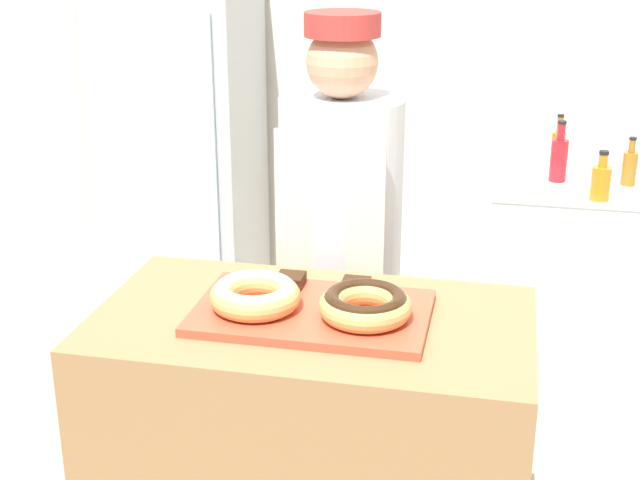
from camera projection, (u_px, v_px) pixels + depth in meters
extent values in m
cube|color=silver|center=(412.00, 52.00, 4.16)|extent=(8.00, 0.06, 2.70)
cube|color=#997047|center=(312.00, 472.00, 2.51)|extent=(1.16, 0.66, 0.97)
cube|color=#D84C33|center=(312.00, 313.00, 2.34)|extent=(0.61, 0.38, 0.02)
torus|color=tan|center=(255.00, 296.00, 2.33)|extent=(0.24, 0.24, 0.07)
torus|color=#EFADC6|center=(255.00, 290.00, 2.32)|extent=(0.21, 0.21, 0.04)
torus|color=tan|center=(365.00, 306.00, 2.27)|extent=(0.24, 0.24, 0.07)
torus|color=#331E0F|center=(365.00, 300.00, 2.26)|extent=(0.21, 0.21, 0.04)
cube|color=#382111|center=(291.00, 280.00, 2.48)|extent=(0.07, 0.07, 0.03)
cube|color=#382111|center=(356.00, 286.00, 2.44)|extent=(0.07, 0.07, 0.03)
cylinder|color=#4C4C51|center=(339.00, 390.00, 3.10)|extent=(0.28, 0.28, 0.82)
cylinder|color=silver|center=(341.00, 193.00, 2.85)|extent=(0.39, 0.39, 0.61)
cube|color=silver|center=(329.00, 330.00, 2.82)|extent=(0.34, 0.02, 1.29)
sphere|color=tan|center=(342.00, 62.00, 2.70)|extent=(0.22, 0.22, 0.22)
cylinder|color=#B2332D|center=(343.00, 24.00, 2.66)|extent=(0.23, 0.23, 0.07)
cube|color=#ADB2B7|center=(179.00, 162.00, 4.21)|extent=(0.71, 0.59, 1.72)
cube|color=silver|center=(154.00, 172.00, 3.92)|extent=(0.58, 0.02, 1.38)
cube|color=silver|center=(601.00, 278.00, 3.96)|extent=(0.99, 0.61, 0.87)
cube|color=gray|center=(612.00, 189.00, 3.82)|extent=(1.00, 0.61, 0.01)
cylinder|color=#99661E|center=(629.00, 169.00, 3.79)|extent=(0.06, 0.06, 0.14)
cylinder|color=#99661E|center=(632.00, 146.00, 3.75)|extent=(0.03, 0.03, 0.06)
cylinder|color=black|center=(633.00, 138.00, 3.74)|extent=(0.03, 0.03, 0.01)
cylinder|color=red|center=(559.00, 161.00, 3.84)|extent=(0.07, 0.07, 0.18)
cylinder|color=red|center=(561.00, 132.00, 3.79)|extent=(0.03, 0.03, 0.07)
cylinder|color=black|center=(562.00, 122.00, 3.78)|extent=(0.04, 0.04, 0.01)
cylinder|color=#99661E|center=(557.00, 153.00, 3.95)|extent=(0.06, 0.06, 0.18)
cylinder|color=#99661E|center=(560.00, 125.00, 3.91)|extent=(0.03, 0.03, 0.07)
cylinder|color=black|center=(561.00, 116.00, 3.90)|extent=(0.03, 0.03, 0.01)
cylinder|color=orange|center=(601.00, 184.00, 3.59)|extent=(0.08, 0.08, 0.14)
cylinder|color=orange|center=(603.00, 161.00, 3.56)|extent=(0.04, 0.04, 0.05)
cylinder|color=black|center=(604.00, 153.00, 3.54)|extent=(0.04, 0.04, 0.01)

